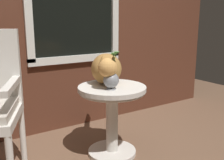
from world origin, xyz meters
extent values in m
cube|color=silver|center=(0.20, 0.81, 0.70)|extent=(0.97, 0.03, 0.07)
cube|color=silver|center=(-0.25, 0.81, 1.22)|extent=(0.07, 0.03, 1.05)
cube|color=silver|center=(0.65, 0.81, 1.22)|extent=(0.07, 0.03, 1.05)
cube|color=black|center=(0.20, 0.83, 1.22)|extent=(0.88, 0.01, 1.03)
cylinder|color=silver|center=(0.16, 0.12, 0.01)|extent=(0.39, 0.39, 0.03)
cylinder|color=silver|center=(0.16, 0.12, 0.28)|extent=(0.10, 0.10, 0.50)
cylinder|color=silver|center=(0.16, 0.12, 0.55)|extent=(0.53, 0.53, 0.03)
torus|color=silver|center=(0.16, 0.12, 0.52)|extent=(0.51, 0.51, 0.02)
cylinder|color=silver|center=(-0.48, 0.37, 0.21)|extent=(0.04, 0.04, 0.43)
cube|color=silver|center=(-0.57, 0.16, 0.67)|extent=(0.23, 0.45, 0.04)
ellipsoid|color=#AD7A3D|center=(0.18, 0.22, 0.69)|extent=(0.36, 0.38, 0.24)
sphere|color=#E2A356|center=(0.08, 0.05, 0.73)|extent=(0.14, 0.14, 0.14)
cone|color=#AD7A3D|center=(0.05, 0.07, 0.80)|extent=(0.05, 0.05, 0.05)
cone|color=#AD7A3D|center=(0.12, 0.03, 0.80)|extent=(0.05, 0.05, 0.05)
cylinder|color=#AD7A3D|center=(0.28, 0.41, 0.62)|extent=(0.18, 0.27, 0.05)
cylinder|color=gray|center=(0.11, 0.04, 0.58)|extent=(0.07, 0.07, 0.01)
ellipsoid|color=gray|center=(0.11, 0.04, 0.64)|extent=(0.12, 0.12, 0.12)
cylinder|color=gray|center=(0.11, 0.04, 0.71)|extent=(0.06, 0.06, 0.05)
torus|color=gray|center=(0.11, 0.04, 0.73)|extent=(0.08, 0.08, 0.01)
cylinder|color=#47893D|center=(0.11, 0.02, 0.79)|extent=(0.02, 0.05, 0.11)
cone|color=#47893D|center=(0.12, -0.01, 0.84)|extent=(0.04, 0.04, 0.02)
cylinder|color=#47893D|center=(0.12, 0.05, 0.78)|extent=(0.03, 0.02, 0.09)
cone|color=#47893D|center=(0.14, 0.05, 0.82)|extent=(0.04, 0.04, 0.02)
cylinder|color=#47893D|center=(0.12, 0.04, 0.78)|extent=(0.03, 0.01, 0.10)
cone|color=#47893D|center=(0.13, 0.04, 0.83)|extent=(0.04, 0.04, 0.02)
camera|label=1|loc=(-0.93, -1.57, 1.08)|focal=42.74mm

